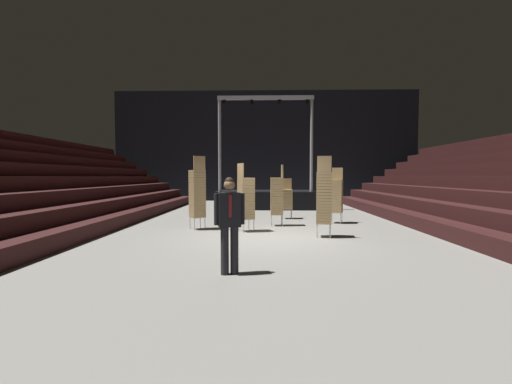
# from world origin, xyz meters

# --- Properties ---
(ground_plane) EXTENTS (22.00, 30.00, 0.10)m
(ground_plane) POSITION_xyz_m (0.00, 0.00, -0.05)
(ground_plane) COLOR slate
(arena_end_wall) EXTENTS (22.00, 0.30, 8.00)m
(arena_end_wall) POSITION_xyz_m (0.00, 15.00, 4.00)
(arena_end_wall) COLOR black
(arena_end_wall) RESTS_ON ground_plane
(bleacher_bank_left) EXTENTS (6.00, 24.00, 3.60)m
(bleacher_bank_left) POSITION_xyz_m (-8.00, 1.00, 1.80)
(bleacher_bank_left) COLOR black
(bleacher_bank_left) RESTS_ON ground_plane
(stage_riser) EXTENTS (5.36, 2.95, 6.02)m
(stage_riser) POSITION_xyz_m (0.00, 9.40, 0.61)
(stage_riser) COLOR black
(stage_riser) RESTS_ON ground_plane
(man_with_tie) EXTENTS (0.57, 0.32, 1.79)m
(man_with_tie) POSITION_xyz_m (-0.71, -3.44, 1.02)
(man_with_tie) COLOR black
(man_with_tie) RESTS_ON ground_plane
(chair_stack_front_left) EXTENTS (0.57, 0.57, 2.14)m
(chair_stack_front_left) POSITION_xyz_m (2.71, 3.33, 1.07)
(chair_stack_front_left) COLOR #B2B5BA
(chair_stack_front_left) RESTS_ON ground_plane
(chair_stack_front_right) EXTENTS (0.51, 0.51, 2.39)m
(chair_stack_front_right) POSITION_xyz_m (1.69, 0.36, 1.19)
(chair_stack_front_right) COLOR #B2B5BA
(chair_stack_front_right) RESTS_ON ground_plane
(chair_stack_mid_left) EXTENTS (0.61, 0.61, 2.48)m
(chair_stack_mid_left) POSITION_xyz_m (-2.34, 1.74, 1.24)
(chair_stack_mid_left) COLOR #B2B5BA
(chair_stack_mid_left) RESTS_ON ground_plane
(chair_stack_mid_right) EXTENTS (0.59, 0.59, 2.22)m
(chair_stack_mid_right) POSITION_xyz_m (-0.67, 1.34, 1.11)
(chair_stack_mid_right) COLOR #B2B5BA
(chair_stack_mid_right) RESTS_ON ground_plane
(chair_stack_mid_centre) EXTENTS (0.45, 0.45, 2.22)m
(chair_stack_mid_centre) POSITION_xyz_m (0.39, 2.61, 1.11)
(chair_stack_mid_centre) COLOR #B2B5BA
(chair_stack_mid_centre) RESTS_ON ground_plane
(chair_stack_rear_left) EXTENTS (0.44, 0.44, 1.71)m
(chair_stack_rear_left) POSITION_xyz_m (0.90, 4.63, 0.86)
(chair_stack_rear_left) COLOR #B2B5BA
(chair_stack_rear_left) RESTS_ON ground_plane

